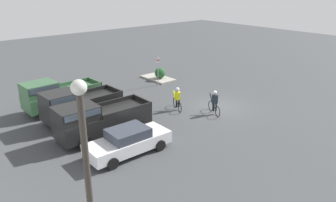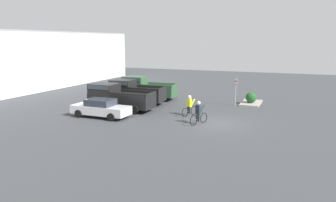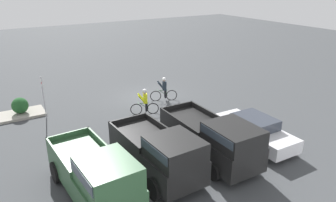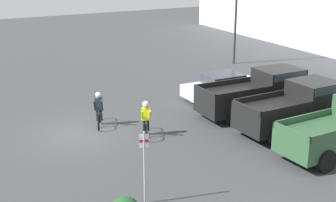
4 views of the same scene
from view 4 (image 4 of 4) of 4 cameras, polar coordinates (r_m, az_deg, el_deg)
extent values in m
plane|color=#383A3D|center=(21.70, -10.67, -3.97)|extent=(80.00, 80.00, 0.00)
cube|color=silver|center=(26.35, 6.72, 1.52)|extent=(1.80, 4.60, 0.65)
cube|color=#2D333D|center=(26.19, 6.76, 2.73)|extent=(1.58, 2.08, 0.51)
cylinder|color=black|center=(27.90, 8.25, 1.79)|extent=(0.19, 0.61, 0.61)
cylinder|color=black|center=(26.58, 10.34, 0.86)|extent=(0.19, 0.61, 0.61)
cylinder|color=black|center=(26.39, 3.02, 1.01)|extent=(0.19, 0.61, 0.61)
cylinder|color=black|center=(24.99, 4.96, -0.01)|extent=(0.19, 0.61, 0.61)
cube|color=black|center=(24.00, 10.11, 0.45)|extent=(2.04, 5.62, 1.07)
cube|color=black|center=(24.77, 13.34, 3.01)|extent=(1.84, 2.26, 0.77)
cube|color=#333D47|center=(24.72, 13.37, 3.38)|extent=(1.89, 2.09, 0.34)
cube|color=black|center=(23.92, 6.70, 2.20)|extent=(0.13, 3.36, 0.25)
cube|color=black|center=(22.44, 9.34, 1.02)|extent=(0.13, 3.36, 0.25)
cube|color=black|center=(22.30, 4.51, 1.10)|extent=(1.96, 0.11, 0.25)
cylinder|color=black|center=(25.91, 11.83, 0.51)|extent=(0.23, 0.77, 0.77)
cylinder|color=black|center=(24.49, 14.67, -0.73)|extent=(0.23, 0.77, 0.77)
cylinder|color=black|center=(23.97, 5.32, -0.61)|extent=(0.23, 0.77, 0.77)
cylinder|color=black|center=(22.43, 7.98, -2.04)|extent=(0.23, 0.77, 0.77)
cube|color=black|center=(21.93, 14.45, -1.42)|extent=(2.15, 5.06, 1.04)
cube|color=black|center=(22.70, 17.38, 1.39)|extent=(1.89, 2.06, 0.78)
cube|color=#333D47|center=(22.65, 17.42, 1.81)|extent=(1.95, 1.90, 0.34)
cube|color=black|center=(21.75, 10.95, 0.46)|extent=(0.17, 3.00, 0.25)
cube|color=black|center=(20.42, 14.40, -0.95)|extent=(0.17, 3.00, 0.25)
cube|color=black|center=(20.16, 9.52, -0.87)|extent=(1.99, 0.14, 0.25)
cylinder|color=black|center=(23.79, 15.43, -1.18)|extent=(0.25, 0.90, 0.90)
cylinder|color=black|center=(22.53, 18.96, -2.61)|extent=(0.25, 0.90, 0.90)
cylinder|color=black|center=(21.80, 9.61, -2.54)|extent=(0.25, 0.90, 0.90)
cylinder|color=black|center=(20.42, 13.11, -4.21)|extent=(0.25, 0.90, 0.90)
cube|color=#2D5133|center=(19.79, 16.13, -1.97)|extent=(0.22, 3.18, 0.25)
cube|color=#2D5133|center=(18.14, 14.79, -3.69)|extent=(1.92, 0.16, 0.25)
cylinder|color=black|center=(19.79, 14.61, -5.06)|extent=(0.26, 0.90, 0.90)
cylinder|color=black|center=(18.61, 18.76, -6.97)|extent=(0.26, 0.90, 0.90)
torus|color=black|center=(20.55, -2.63, -3.92)|extent=(0.69, 0.33, 0.73)
torus|color=black|center=(21.50, -2.74, -2.90)|extent=(0.69, 0.33, 0.73)
cylinder|color=#2D5133|center=(20.96, -2.69, -2.94)|extent=(0.51, 0.24, 0.39)
cylinder|color=#2D5133|center=(20.89, -2.70, -2.42)|extent=(0.53, 0.26, 0.04)
cylinder|color=#2D5133|center=(21.13, -2.71, -2.77)|extent=(0.05, 0.05, 0.36)
cylinder|color=#2D5133|center=(20.52, -2.66, -2.73)|extent=(0.20, 0.43, 0.02)
cylinder|color=black|center=(21.07, -2.46, -2.95)|extent=(0.16, 0.16, 0.54)
cylinder|color=black|center=(21.07, -2.95, -2.96)|extent=(0.16, 0.16, 0.54)
cube|color=yellow|center=(20.83, -2.72, -1.59)|extent=(0.36, 0.43, 0.56)
cylinder|color=yellow|center=(20.64, -2.23, -1.77)|extent=(0.50, 0.28, 0.61)
cylinder|color=yellow|center=(20.63, -3.17, -1.79)|extent=(0.50, 0.28, 0.61)
sphere|color=tan|center=(20.68, -2.73, -0.55)|extent=(0.25, 0.25, 0.25)
sphere|color=silver|center=(20.66, -2.74, -0.39)|extent=(0.28, 0.28, 0.28)
torus|color=black|center=(21.92, -8.47, -2.63)|extent=(0.71, 0.34, 0.75)
torus|color=black|center=(22.96, -8.31, -1.67)|extent=(0.71, 0.34, 0.75)
cylinder|color=#2D5133|center=(22.38, -8.41, -1.70)|extent=(0.54, 0.26, 0.40)
cylinder|color=#2D5133|center=(22.31, -8.43, -1.19)|extent=(0.57, 0.27, 0.04)
cylinder|color=#2D5133|center=(22.56, -8.38, -1.53)|extent=(0.05, 0.05, 0.37)
cylinder|color=#2D5133|center=(21.91, -8.50, -1.48)|extent=(0.20, 0.43, 0.02)
cylinder|color=black|center=(22.49, -8.16, -1.70)|extent=(0.16, 0.16, 0.56)
cylinder|color=black|center=(22.50, -8.62, -1.71)|extent=(0.16, 0.16, 0.56)
cube|color=#1E2833|center=(22.26, -8.46, -0.35)|extent=(0.36, 0.43, 0.60)
cylinder|color=#1E2833|center=(22.04, -8.06, -0.52)|extent=(0.53, 0.29, 0.65)
cylinder|color=#1E2833|center=(22.06, -8.94, -0.54)|extent=(0.53, 0.29, 0.65)
sphere|color=tan|center=(22.11, -8.52, 0.63)|extent=(0.22, 0.22, 0.22)
sphere|color=silver|center=(22.09, -8.52, 0.76)|extent=(0.24, 0.24, 0.24)
cylinder|color=#9E9EA3|center=(15.24, -2.89, -8.20)|extent=(0.06, 0.06, 2.56)
cube|color=white|center=(14.84, -2.95, -4.89)|extent=(0.11, 0.29, 0.45)
cube|color=red|center=(14.84, -2.95, -4.89)|extent=(0.12, 0.29, 0.10)
cylinder|color=#2D2823|center=(34.26, 8.24, 9.70)|extent=(0.16, 0.16, 6.32)
camera|label=1|loc=(40.80, 6.60, 18.75)|focal=35.00mm
camera|label=2|loc=(41.61, -28.11, 12.98)|focal=35.00mm
camera|label=3|loc=(26.56, 43.12, 13.21)|focal=35.00mm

